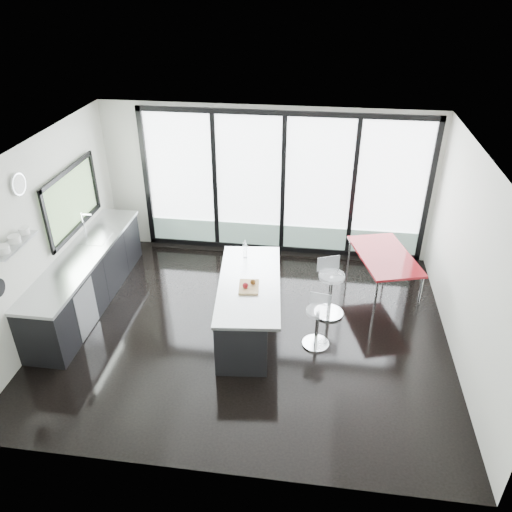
# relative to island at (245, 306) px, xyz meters

# --- Properties ---
(floor) EXTENTS (6.00, 5.00, 0.00)m
(floor) POSITION_rel_island_xyz_m (0.03, -0.02, -0.44)
(floor) COLOR black
(floor) RESTS_ON ground
(ceiling) EXTENTS (6.00, 5.00, 0.00)m
(ceiling) POSITION_rel_island_xyz_m (0.03, -0.02, 2.36)
(ceiling) COLOR white
(ceiling) RESTS_ON wall_back
(wall_back) EXTENTS (6.00, 0.09, 2.80)m
(wall_back) POSITION_rel_island_xyz_m (0.30, 2.44, 0.83)
(wall_back) COLOR beige
(wall_back) RESTS_ON ground
(wall_front) EXTENTS (6.00, 0.00, 2.80)m
(wall_front) POSITION_rel_island_xyz_m (0.03, -2.52, 0.96)
(wall_front) COLOR beige
(wall_front) RESTS_ON ground
(wall_left) EXTENTS (0.26, 5.00, 2.80)m
(wall_left) POSITION_rel_island_xyz_m (-2.94, 0.25, 1.12)
(wall_left) COLOR beige
(wall_left) RESTS_ON ground
(wall_right) EXTENTS (0.00, 5.00, 2.80)m
(wall_right) POSITION_rel_island_xyz_m (3.03, -0.02, 0.96)
(wall_right) COLOR beige
(wall_right) RESTS_ON ground
(counter_cabinets) EXTENTS (0.69, 3.24, 1.36)m
(counter_cabinets) POSITION_rel_island_xyz_m (-2.64, 0.37, 0.03)
(counter_cabinets) COLOR black
(counter_cabinets) RESTS_ON floor
(island) EXTENTS (1.10, 2.19, 1.12)m
(island) POSITION_rel_island_xyz_m (0.00, 0.00, 0.00)
(island) COLOR black
(island) RESTS_ON floor
(bar_stool_near) EXTENTS (0.46, 0.46, 0.63)m
(bar_stool_near) POSITION_rel_island_xyz_m (1.08, -0.21, -0.12)
(bar_stool_near) COLOR silver
(bar_stool_near) RESTS_ON floor
(bar_stool_far) EXTENTS (0.62, 0.62, 0.75)m
(bar_stool_far) POSITION_rel_island_xyz_m (1.26, 0.56, -0.07)
(bar_stool_far) COLOR silver
(bar_stool_far) RESTS_ON floor
(red_table) EXTENTS (1.19, 1.61, 0.77)m
(red_table) POSITION_rel_island_xyz_m (2.11, 1.24, -0.05)
(red_table) COLOR maroon
(red_table) RESTS_ON floor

